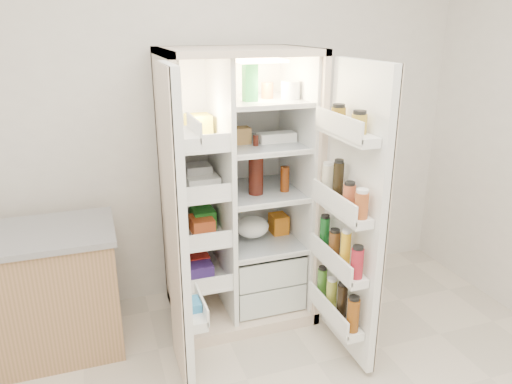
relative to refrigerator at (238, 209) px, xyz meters
name	(u,v)px	position (x,y,z in m)	size (l,w,h in m)	color
wall_back	(196,113)	(-0.19, 0.35, 0.60)	(4.00, 0.02, 2.70)	silver
refrigerator	(238,209)	(0.00, 0.00, 0.00)	(0.92, 0.70, 1.80)	beige
freezer_door	(177,234)	(-0.52, -0.60, 0.15)	(0.15, 0.40, 1.72)	white
fridge_door	(352,220)	(0.46, -0.70, 0.13)	(0.17, 0.58, 1.72)	white
kitchen_counter	(25,295)	(-1.36, -0.09, -0.35)	(1.10, 0.58, 0.80)	#A37651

